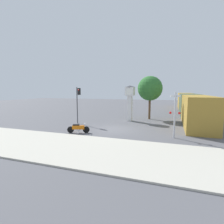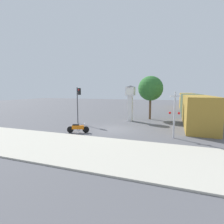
% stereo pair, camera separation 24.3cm
% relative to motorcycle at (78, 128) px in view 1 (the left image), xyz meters
% --- Properties ---
extents(ground_plane, '(120.00, 120.00, 0.00)m').
position_rel_motorcycle_xyz_m(ground_plane, '(2.75, 2.54, -0.44)').
color(ground_plane, '#56565B').
extents(sidewalk_strip, '(36.00, 6.00, 0.10)m').
position_rel_motorcycle_xyz_m(sidewalk_strip, '(2.75, -4.00, -0.39)').
color(sidewalk_strip, '#BCB7A8').
rests_on(sidewalk_strip, ground_plane).
extents(motorcycle, '(2.01, 0.84, 0.92)m').
position_rel_motorcycle_xyz_m(motorcycle, '(0.00, 0.00, 0.00)').
color(motorcycle, black).
rests_on(motorcycle, ground_plane).
extents(clock_tower, '(1.31, 1.31, 4.62)m').
position_rel_motorcycle_xyz_m(clock_tower, '(3.03, 8.06, 2.63)').
color(clock_tower, white).
rests_on(clock_tower, ground_plane).
extents(freight_train, '(2.80, 32.13, 3.40)m').
position_rel_motorcycle_xyz_m(freight_train, '(10.94, 18.15, 1.26)').
color(freight_train, olive).
rests_on(freight_train, ground_plane).
extents(traffic_light, '(0.50, 0.35, 4.37)m').
position_rel_motorcycle_xyz_m(traffic_light, '(-2.36, 4.14, 2.55)').
color(traffic_light, '#47474C').
rests_on(traffic_light, ground_plane).
extents(railroad_crossing_signal, '(0.90, 0.82, 3.88)m').
position_rel_motorcycle_xyz_m(railroad_crossing_signal, '(8.53, 1.11, 1.67)').
color(railroad_crossing_signal, '#B7B7BC').
rests_on(railroad_crossing_signal, ground_plane).
extents(street_tree, '(3.38, 3.38, 5.97)m').
position_rel_motorcycle_xyz_m(street_tree, '(5.30, 10.38, 3.81)').
color(street_tree, brown).
rests_on(street_tree, ground_plane).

